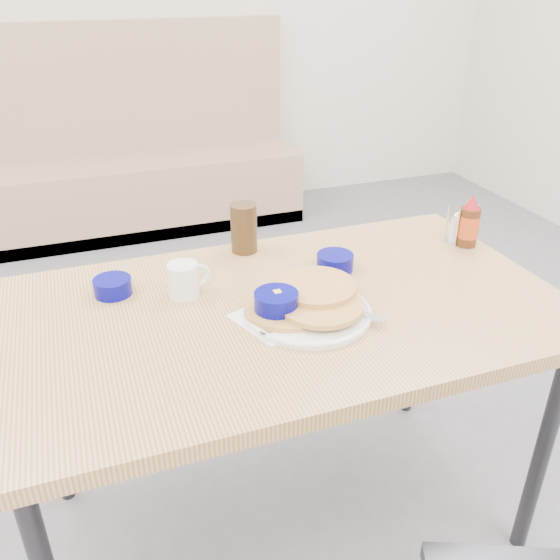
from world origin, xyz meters
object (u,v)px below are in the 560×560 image
object	(u,v)px
booth_bench	(145,171)
pancake_plate	(308,306)
dining_table	(284,327)
coffee_mug	(185,279)
amber_tumbler	(244,228)
syrup_bottle	(469,224)
condiment_caddy	(460,228)
grits_setting	(277,308)
butter_bowl	(335,262)
creamer_bowl	(113,287)

from	to	relation	value
booth_bench	pancake_plate	distance (m)	2.63
dining_table	coffee_mug	world-z (taller)	coffee_mug
dining_table	pancake_plate	world-z (taller)	pancake_plate
booth_bench	amber_tumbler	distance (m)	2.25
dining_table	syrup_bottle	xyz separation A→B (m)	(0.64, 0.15, 0.13)
booth_bench	coffee_mug	bearing A→B (deg)	-95.19
booth_bench	pancake_plate	world-z (taller)	booth_bench
pancake_plate	condiment_caddy	distance (m)	0.65
pancake_plate	amber_tumbler	world-z (taller)	amber_tumbler
booth_bench	amber_tumbler	size ratio (longest dim) A/B	13.15
grits_setting	pancake_plate	bearing A→B (deg)	-1.93
grits_setting	coffee_mug	bearing A→B (deg)	133.21
dining_table	butter_bowl	xyz separation A→B (m)	(0.20, 0.14, 0.08)
creamer_bowl	butter_bowl	bearing A→B (deg)	-6.62
amber_tumbler	coffee_mug	bearing A→B (deg)	-137.13
dining_table	creamer_bowl	distance (m)	0.45
grits_setting	amber_tumbler	world-z (taller)	amber_tumbler
grits_setting	syrup_bottle	xyz separation A→B (m)	(0.68, 0.20, 0.04)
butter_bowl	syrup_bottle	size ratio (longest dim) A/B	0.64
coffee_mug	amber_tumbler	distance (m)	0.30
pancake_plate	coffee_mug	size ratio (longest dim) A/B	2.69
butter_bowl	booth_bench	bearing A→B (deg)	94.78
coffee_mug	creamer_bowl	xyz separation A→B (m)	(-0.17, 0.07, -0.02)
creamer_bowl	amber_tumbler	xyz separation A→B (m)	(0.39, 0.13, 0.05)
pancake_plate	grits_setting	bearing A→B (deg)	178.07
amber_tumbler	pancake_plate	bearing A→B (deg)	-84.21
booth_bench	syrup_bottle	xyz separation A→B (m)	(0.64, -2.39, 0.48)
coffee_mug	butter_bowl	xyz separation A→B (m)	(0.42, 0.00, -0.02)
coffee_mug	syrup_bottle	size ratio (longest dim) A/B	0.71
butter_bowl	condiment_caddy	bearing A→B (deg)	6.14
booth_bench	grits_setting	world-z (taller)	booth_bench
pancake_plate	coffee_mug	xyz separation A→B (m)	(-0.26, 0.19, 0.02)
pancake_plate	grits_setting	world-z (taller)	grits_setting
dining_table	butter_bowl	distance (m)	0.26
pancake_plate	booth_bench	bearing A→B (deg)	90.91
amber_tumbler	condiment_caddy	size ratio (longest dim) A/B	1.26
syrup_bottle	dining_table	bearing A→B (deg)	-166.88
amber_tumbler	syrup_bottle	world-z (taller)	syrup_bottle
creamer_bowl	butter_bowl	world-z (taller)	butter_bowl
dining_table	amber_tumbler	xyz separation A→B (m)	(0.00, 0.34, 0.13)
syrup_bottle	butter_bowl	bearing A→B (deg)	-178.46
pancake_plate	condiment_caddy	world-z (taller)	condiment_caddy
grits_setting	amber_tumbler	distance (m)	0.40
booth_bench	amber_tumbler	world-z (taller)	booth_bench
dining_table	creamer_bowl	size ratio (longest dim) A/B	14.52
butter_bowl	syrup_bottle	distance (m)	0.44
booth_bench	dining_table	xyz separation A→B (m)	(0.00, -2.53, 0.35)
coffee_mug	butter_bowl	distance (m)	0.42
booth_bench	grits_setting	size ratio (longest dim) A/B	7.97
butter_bowl	condiment_caddy	world-z (taller)	condiment_caddy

